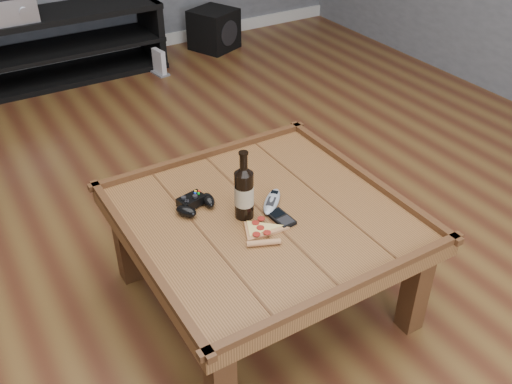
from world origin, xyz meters
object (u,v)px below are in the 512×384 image
coffee_table (264,226)px  smartphone (281,218)px  subwoofer (214,29)px  remote_control (272,201)px  beer_bottle (244,191)px  game_console (159,63)px  pizza_slice (261,231)px  media_console (66,45)px  game_controller (195,203)px

coffee_table → smartphone: bearing=-62.9°
smartphone → subwoofer: smartphone is taller
subwoofer → remote_control: bearing=-136.0°
subwoofer → beer_bottle: bearing=-138.2°
smartphone → game_console: (0.56, 2.51, -0.37)m
beer_bottle → remote_control: beer_bottle is taller
smartphone → game_console: bearing=74.1°
pizza_slice → game_console: pizza_slice is taller
beer_bottle → game_console: size_ratio=1.43×
pizza_slice → game_console: bearing=98.8°
media_console → subwoofer: media_console is taller
game_controller → pizza_slice: bearing=-74.1°
smartphone → subwoofer: size_ratio=0.27×
smartphone → game_controller: bearing=132.9°
media_console → smartphone: bearing=-89.3°
coffee_table → beer_bottle: beer_bottle is taller
media_console → pizza_slice: 2.85m
coffee_table → media_console: bearing=90.0°
media_console → game_console: (0.59, -0.31, -0.16)m
beer_bottle → game_console: bearing=74.7°
coffee_table → game_console: size_ratio=5.36×
smartphone → coffee_table: bearing=113.6°
subwoofer → game_console: subwoofer is taller
pizza_slice → game_controller: bearing=140.9°
game_controller → subwoofer: game_controller is taller
media_console → remote_control: 2.72m
media_console → smartphone: (0.03, -2.82, 0.21)m
media_console → game_controller: media_console is taller
beer_bottle → smartphone: bearing=-41.6°
game_controller → pizza_slice: (0.13, -0.26, -0.02)m
beer_bottle → game_console: 2.55m
subwoofer → game_controller: bearing=-141.8°
beer_bottle → remote_control: (0.13, 0.01, -0.10)m
media_console → game_console: 0.68m
beer_bottle → subwoofer: 3.01m
subwoofer → media_console: bearing=155.8°
game_controller → pizza_slice: game_controller is taller
game_controller → pizza_slice: 0.29m
media_console → game_controller: 2.61m
beer_bottle → pizza_slice: bearing=-90.9°
game_controller → remote_control: game_controller is taller
remote_control → game_controller: bearing=-160.7°
game_controller → remote_control: size_ratio=1.09×
remote_control → game_console: (0.53, 2.41, -0.38)m
remote_control → subwoofer: size_ratio=0.38×
coffee_table → smartphone: coffee_table is taller
pizza_slice → subwoofer: pizza_slice is taller
beer_bottle → game_controller: bearing=134.8°
coffee_table → game_controller: (-0.21, 0.16, 0.08)m
game_controller → remote_control: bearing=-37.4°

